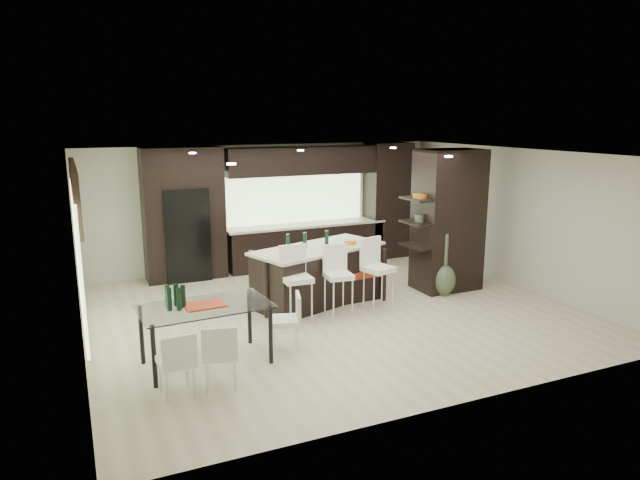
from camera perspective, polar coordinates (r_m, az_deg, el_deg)
name	(u,v)px	position (r m, az deg, el deg)	size (l,w,h in m)	color
ground	(334,312)	(9.90, 1.42, -7.20)	(8.00, 8.00, 0.00)	beige
back_wall	(267,206)	(12.73, -5.32, 3.41)	(8.00, 0.02, 2.70)	beige
left_wall	(76,259)	(8.65, -23.25, -1.77)	(0.02, 7.00, 2.70)	beige
right_wall	(520,218)	(11.79, 19.33, 2.06)	(0.02, 7.00, 2.70)	beige
ceiling	(335,154)	(9.35, 1.51, 8.60)	(8.00, 7.00, 0.02)	white
window_left	(78,256)	(8.84, -23.02, -1.45)	(0.04, 3.20, 1.90)	#B2D199
window_back	(293,196)	(12.87, -2.74, 4.45)	(3.40, 0.04, 1.20)	#B2D199
stone_accent	(75,193)	(8.69, -23.31, 4.34)	(0.08, 3.00, 0.80)	brown
ceiling_spots	(329,154)	(9.58, 0.86, 8.57)	(4.00, 3.00, 0.02)	white
back_cabinetry	(293,207)	(12.59, -2.68, 3.36)	(6.80, 0.68, 2.70)	black
refrigerator	(185,234)	(11.97, -13.33, 0.62)	(0.90, 0.68, 1.90)	black
partition_column	(448,220)	(11.20, 12.68, 1.95)	(1.20, 0.80, 2.70)	black
kitchen_island	(318,274)	(10.28, -0.18, -3.46)	(2.45, 1.05, 1.02)	black
stool_left	(297,293)	(9.25, -2.32, -5.27)	(0.45, 0.45, 1.02)	white
stool_mid	(338,288)	(9.56, 1.86, -4.86)	(0.43, 0.43, 0.97)	white
stool_right	(378,282)	(9.88, 5.82, -4.19)	(0.45, 0.45, 1.02)	white
bench	(343,286)	(10.43, 2.28, -4.61)	(1.41, 0.54, 0.54)	black
floor_vase	(445,265)	(10.90, 12.37, -2.42)	(0.43, 0.43, 1.18)	#46543B
dining_table	(206,335)	(7.95, -11.32, -9.27)	(1.71, 0.96, 0.82)	white
chair_near	(220,358)	(7.26, -9.92, -11.51)	(0.43, 0.43, 0.79)	white
chair_far	(176,366)	(7.17, -14.17, -12.11)	(0.41, 0.41, 0.76)	white
chair_end	(285,324)	(8.26, -3.49, -8.43)	(0.41, 0.41, 0.76)	white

